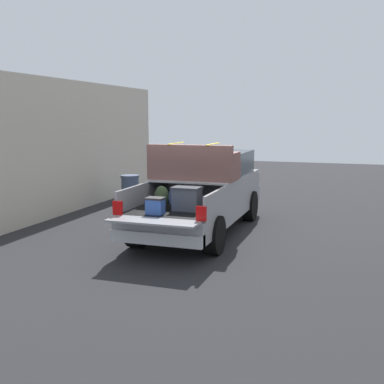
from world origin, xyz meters
The scene contains 4 objects.
ground_plane centered at (0.00, 0.00, 0.00)m, with size 40.00×40.00×0.00m, color #262628.
pickup_truck centered at (0.37, 0.00, 0.99)m, with size 6.05×2.06×2.23m.
building_facade centered at (1.79, 4.62, 1.96)m, with size 10.16×0.36×3.92m, color beige.
trash_can centered at (2.82, 3.30, 0.50)m, with size 0.60×0.60×0.98m.
Camera 1 is at (-10.98, -3.57, 2.81)m, focal length 44.54 mm.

